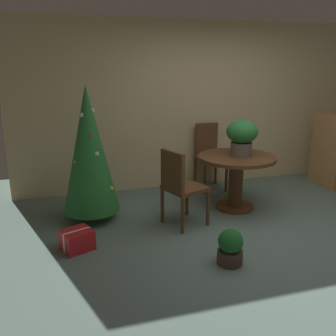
{
  "coord_description": "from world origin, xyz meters",
  "views": [
    {
      "loc": [
        -2.27,
        -3.41,
        1.93
      ],
      "look_at": [
        -1.08,
        0.55,
        0.78
      ],
      "focal_mm": 39.68,
      "sensor_mm": 36.0,
      "label": 1
    }
  ],
  "objects": [
    {
      "name": "wooden_chair_left_near",
      "position": [
        -0.9,
        0.63,
        0.54
      ],
      "size": [
        0.57,
        0.58,
        0.96
      ],
      "color": "brown",
      "rests_on": "ground_plane"
    },
    {
      "name": "back_wall_panel",
      "position": [
        0.0,
        2.2,
        1.3
      ],
      "size": [
        6.0,
        0.1,
        2.6
      ],
      "primitive_type": "cube",
      "color": "beige",
      "rests_on": "ground_plane"
    },
    {
      "name": "flower_vase",
      "position": [
        0.08,
        0.99,
        1.02
      ],
      "size": [
        0.42,
        0.42,
        0.48
      ],
      "color": "#665B51",
      "rests_on": "round_dining_table"
    },
    {
      "name": "wooden_cabinet",
      "position": [
        1.99,
        1.43,
        0.6
      ],
      "size": [
        0.43,
        0.64,
        1.19
      ],
      "color": "#B27F4C",
      "rests_on": "ground_plane"
    },
    {
      "name": "holiday_tree",
      "position": [
        -1.92,
        1.13,
        0.92
      ],
      "size": [
        0.7,
        0.7,
        1.71
      ],
      "color": "brown",
      "rests_on": "ground_plane"
    },
    {
      "name": "gift_box_red",
      "position": [
        -2.16,
        0.36,
        0.11
      ],
      "size": [
        0.39,
        0.37,
        0.22
      ],
      "color": "red",
      "rests_on": "ground_plane"
    },
    {
      "name": "wooden_chair_far",
      "position": [
        0.01,
        1.92,
        0.57
      ],
      "size": [
        0.41,
        0.46,
        1.03
      ],
      "color": "brown",
      "rests_on": "ground_plane"
    },
    {
      "name": "round_dining_table",
      "position": [
        0.01,
        0.97,
        0.53
      ],
      "size": [
        1.04,
        1.04,
        0.75
      ],
      "color": "brown",
      "rests_on": "ground_plane"
    },
    {
      "name": "ground_plane",
      "position": [
        0.0,
        0.0,
        0.0
      ],
      "size": [
        6.6,
        6.6,
        0.0
      ],
      "primitive_type": "plane",
      "color": "slate"
    },
    {
      "name": "potted_plant",
      "position": [
        -0.71,
        -0.39,
        0.18
      ],
      "size": [
        0.26,
        0.26,
        0.37
      ],
      "color": "#4C382D",
      "rests_on": "ground_plane"
    }
  ]
}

